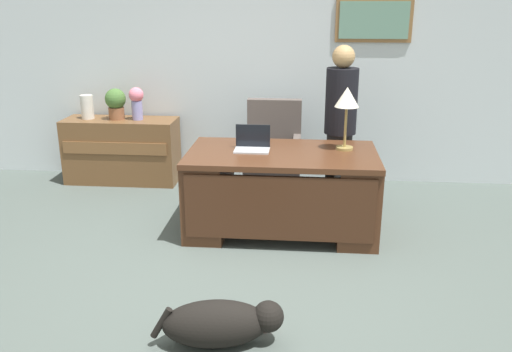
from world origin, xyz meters
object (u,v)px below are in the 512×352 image
Objects in this scene: armchair at (273,154)px; potted_plant at (116,102)px; dog_lying at (221,323)px; dog_toy_bone at (266,326)px; laptop at (252,144)px; vase_with_flowers at (137,101)px; vase_empty at (87,107)px; person_standing at (340,127)px; desk_lamp at (347,101)px; desk at (281,189)px; credenza at (122,150)px.

armchair is 2.92× the size of potted_plant.
dog_toy_bone is (0.27, 0.18, -0.13)m from dog_lying.
laptop reaches higher than dog_toy_bone.
vase_with_flowers is 1.36× the size of vase_empty.
potted_plant is at bearing 180.00° from vase_with_flowers.
armchair is 0.63× the size of person_standing.
desk_lamp reaches higher than dog_lying.
vase_empty is at bearing 171.92° from armchair.
dog_toy_bone is at bearing -90.83° from desk.
person_standing is at bearing -15.62° from vase_with_flowers.
vase_empty is at bearing 167.49° from person_standing.
potted_plant is (-0.03, 0.00, 0.58)m from credenza.
vase_empty is at bearing 150.73° from desk.
vase_empty is (-2.92, 1.14, -0.32)m from desk_lamp.
dog_lying is at bearing -65.00° from vase_with_flowers.
person_standing is 4.67× the size of potted_plant.
desk is 6.23× the size of vase_empty.
dog_lying is at bearing -99.28° from desk.
vase_empty is 1.81× the size of dog_toy_bone.
vase_empty reaches higher than desk.
desk_lamp reaches higher than vase_with_flowers.
vase_empty is (-2.05, 3.12, 0.75)m from dog_lying.
laptop is 1.15× the size of vase_empty.
desk_lamp reaches higher than credenza.
potted_plant reaches higher than desk.
armchair is at bearing 92.51° from dog_toy_bone.
armchair is 6.85× the size of dog_toy_bone.
person_standing is 10.93× the size of dog_toy_bone.
desk_lamp is 1.54× the size of vase_with_flowers.
credenza is at bearing -2.63° from potted_plant.
laptop reaches higher than dog_lying.
laptop is (-0.28, 0.08, 0.41)m from desk.
desk_lamp is (0.71, -0.83, 0.75)m from armchair.
potted_plant is (-2.57, 1.14, -0.26)m from desk_lamp.
laptop is at bearing -40.10° from vase_with_flowers.
vase_with_flowers is 3.54m from dog_toy_bone.
credenza is 8.61× the size of dog_toy_bone.
armchair is 1.95m from potted_plant.
desk_lamp is at bearing 66.31° from dog_lying.
person_standing is at bearing 50.32° from desk.
armchair is at bearing -11.03° from vase_with_flowers.
credenza is 1.86m from armchair.
dog_lying is 2.41m from desk_lamp.
dog_lying is 3.64m from potted_plant.
armchair is 1.72m from vase_with_flowers.
vase_empty is (-2.35, 1.32, 0.48)m from desk.
laptop is 1.93m from vase_with_flowers.
dog_toy_bone is at bearing -51.63° from vase_empty.
laptop is (-0.14, -0.92, 0.35)m from armchair.
person_standing is at bearing 35.35° from laptop.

